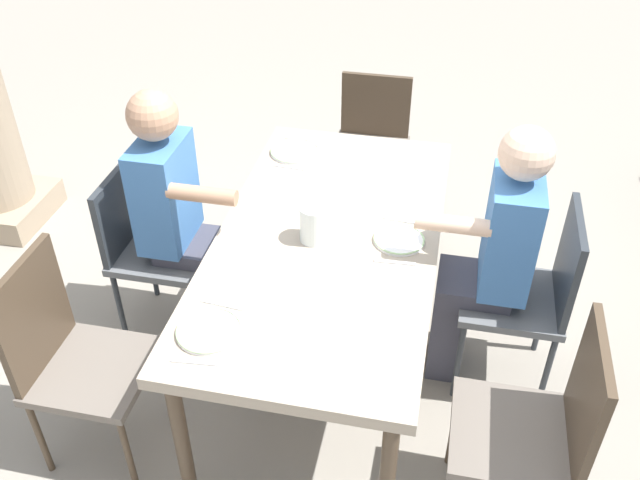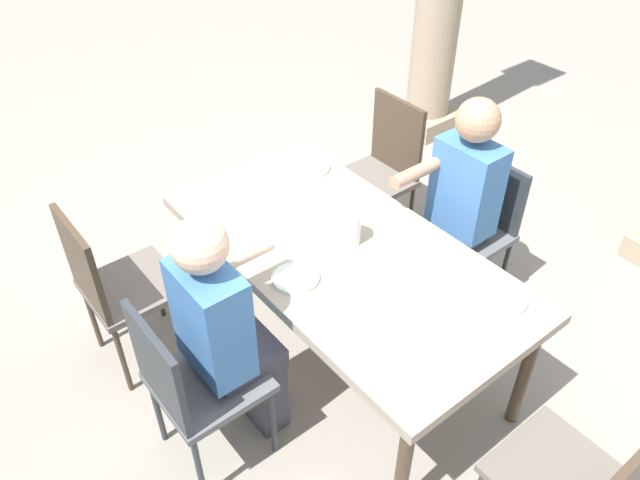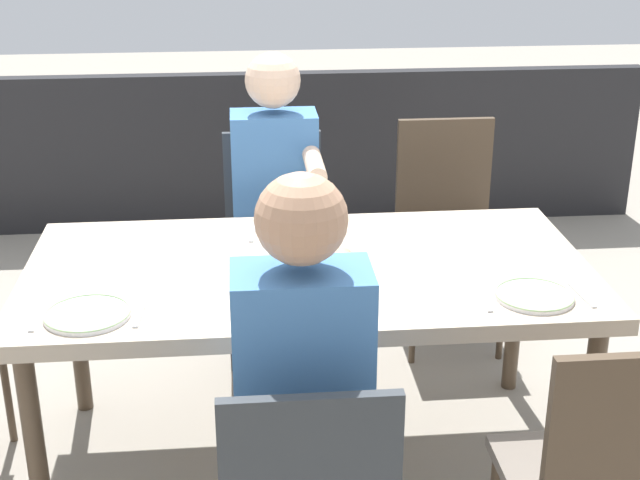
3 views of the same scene
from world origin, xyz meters
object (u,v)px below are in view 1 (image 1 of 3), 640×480
plate_2 (295,151)px  chair_mid_north (149,241)px  dining_table (328,248)px  plate_1 (399,240)px  diner_man_white (180,214)px  water_pitcher (314,225)px  chair_west_south (541,425)px  chair_head_east (372,138)px  chair_mid_south (532,289)px  chair_west_north (70,352)px  diner_woman_green (491,253)px  plate_0 (209,331)px

plate_2 → chair_mid_north: bearing=135.7°
dining_table → plate_1: plate_1 is taller
chair_mid_north → diner_man_white: bearing=-90.9°
dining_table → water_pitcher: 0.15m
diner_man_white → plate_1: size_ratio=5.98×
chair_west_south → chair_head_east: bearing=23.9°
chair_mid_south → water_pitcher: (-0.11, 0.94, 0.28)m
dining_table → chair_west_north: size_ratio=1.97×
chair_west_north → diner_man_white: (0.75, -0.19, 0.18)m
dining_table → chair_head_east: 1.35m
chair_west_north → plate_2: (1.35, -0.59, 0.22)m
chair_west_south → plate_2: 1.82m
diner_woman_green → water_pitcher: diner_woman_green is taller
chair_mid_south → plate_1: bearing=94.7°
plate_2 → water_pitcher: bearing=-159.9°
diner_man_white → chair_mid_north: bearing=89.1°
diner_man_white → plate_2: bearing=-33.6°
chair_mid_north → chair_head_east: size_ratio=1.02×
chair_west_south → plate_1: 0.94m
chair_mid_north → chair_mid_south: bearing=-90.0°
water_pitcher → chair_mid_south: bearing=-83.5°
chair_west_north → plate_1: (0.70, -1.20, 0.22)m
diner_man_white → plate_1: 1.01m
chair_west_south → diner_man_white: (0.75, 1.60, 0.16)m
plate_0 → chair_west_north: bearing=91.3°
chair_head_east → diner_woman_green: size_ratio=0.66×
diner_woman_green → diner_man_white: 1.40m
chair_west_north → chair_head_east: bearing=-24.0°
chair_mid_south → chair_mid_north: bearing=90.0°
chair_mid_south → plate_1: 0.63m
chair_head_east → plate_1: (-1.32, -0.30, 0.25)m
chair_west_south → diner_woman_green: bearing=15.2°
chair_west_north → diner_man_white: bearing=-14.5°
diner_man_white → chair_mid_south: bearing=-89.9°
diner_woman_green → plate_1: bearing=96.7°
chair_west_north → chair_west_south: 1.80m
chair_west_south → water_pitcher: bearing=55.8°
diner_woman_green → water_pitcher: 0.76m
dining_table → chair_mid_south: chair_mid_south is taller
chair_west_north → chair_mid_north: bearing=-0.8°
chair_mid_south → plate_0: chair_mid_south is taller
water_pitcher → plate_1: bearing=-80.5°
chair_mid_south → plate_1: (-0.05, 0.59, 0.21)m
water_pitcher → diner_woman_green: bearing=-81.9°
chair_head_east → diner_woman_green: diner_woman_green is taller
chair_mid_south → chair_head_east: size_ratio=1.08×
dining_table → chair_west_north: 1.14m
chair_mid_north → diner_man_white: diner_man_white is taller
plate_1 → diner_woman_green: bearing=-83.3°
chair_head_east → diner_woman_green: 1.46m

